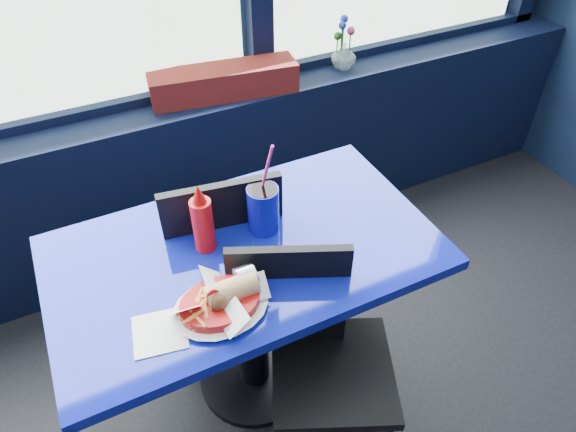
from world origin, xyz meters
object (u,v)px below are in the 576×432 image
object	(u,v)px
flower_vase	(344,53)
soda_cup	(263,208)
near_table	(248,286)
food_basket	(222,301)
planter_box	(224,82)
chair_near_front	(315,345)
ketchup_bottle	(203,221)
chair_near_back	(214,251)

from	to	relation	value
flower_vase	soda_cup	xyz separation A→B (m)	(-0.77, -0.80, -0.04)
near_table	food_basket	xyz separation A→B (m)	(-0.15, -0.19, 0.21)
planter_box	near_table	bearing A→B (deg)	-99.13
flower_vase	food_basket	world-z (taller)	flower_vase
soda_cup	chair_near_front	bearing A→B (deg)	-85.40
ketchup_bottle	planter_box	bearing A→B (deg)	65.07
chair_near_back	planter_box	bearing A→B (deg)	-107.71
flower_vase	soda_cup	size ratio (longest dim) A/B	0.72
near_table	chair_near_back	size ratio (longest dim) A/B	1.31
near_table	ketchup_bottle	distance (m)	0.31
chair_near_back	soda_cup	world-z (taller)	soda_cup
ketchup_bottle	near_table	bearing A→B (deg)	-29.89
planter_box	food_basket	distance (m)	1.13
food_basket	ketchup_bottle	size ratio (longest dim) A/B	1.23
ketchup_bottle	soda_cup	bearing A→B (deg)	0.23
chair_near_front	chair_near_back	xyz separation A→B (m)	(-0.16, 0.51, 0.03)
chair_near_back	food_basket	world-z (taller)	chair_near_back
food_basket	ketchup_bottle	xyz separation A→B (m)	(0.04, 0.25, 0.08)
near_table	planter_box	xyz separation A→B (m)	(0.27, 0.86, 0.29)
near_table	food_basket	distance (m)	0.32
chair_near_back	ketchup_bottle	size ratio (longest dim) A/B	3.75
chair_near_front	chair_near_back	size ratio (longest dim) A/B	0.94
food_basket	soda_cup	size ratio (longest dim) A/B	0.88
planter_box	ketchup_bottle	distance (m)	0.88
near_table	chair_near_back	distance (m)	0.25
near_table	chair_near_front	bearing A→B (deg)	-65.20
ketchup_bottle	chair_near_front	bearing A→B (deg)	-54.90
soda_cup	chair_near_back	bearing A→B (deg)	124.83
chair_near_front	food_basket	world-z (taller)	chair_near_front
chair_near_front	ketchup_bottle	world-z (taller)	ketchup_bottle
flower_vase	chair_near_back	bearing A→B (deg)	-145.80
planter_box	soda_cup	world-z (taller)	soda_cup
food_basket	soda_cup	world-z (taller)	soda_cup
chair_near_back	ketchup_bottle	distance (m)	0.39
soda_cup	flower_vase	bearing A→B (deg)	46.10
food_basket	near_table	bearing A→B (deg)	77.28
flower_vase	ketchup_bottle	distance (m)	1.25
chair_near_front	ketchup_bottle	bearing A→B (deg)	149.10
chair_near_front	flower_vase	xyz separation A→B (m)	(0.74, 1.12, 0.38)
planter_box	flower_vase	world-z (taller)	flower_vase
flower_vase	ketchup_bottle	world-z (taller)	flower_vase
planter_box	chair_near_back	bearing A→B (deg)	-108.22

